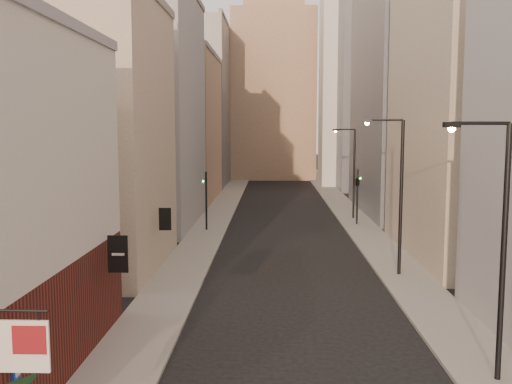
# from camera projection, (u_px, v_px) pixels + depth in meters

# --- Properties ---
(sidewalk_left) EXTENTS (3.00, 140.00, 0.15)m
(sidewalk_left) POSITION_uv_depth(u_px,v_px,m) (225.00, 204.00, 63.74)
(sidewalk_left) COLOR gray
(sidewalk_left) RESTS_ON ground
(sidewalk_right) EXTENTS (3.00, 140.00, 0.15)m
(sidewalk_right) POSITION_uv_depth(u_px,v_px,m) (341.00, 205.00, 63.37)
(sidewalk_right) COLOR gray
(sidewalk_right) RESTS_ON ground
(left_bldg_beige) EXTENTS (8.00, 12.00, 16.00)m
(left_bldg_beige) POSITION_uv_depth(u_px,v_px,m) (92.00, 138.00, 34.21)
(left_bldg_beige) COLOR gray
(left_bldg_beige) RESTS_ON ground
(left_bldg_grey) EXTENTS (8.00, 16.00, 20.00)m
(left_bldg_grey) POSITION_uv_depth(u_px,v_px,m) (149.00, 112.00, 49.88)
(left_bldg_grey) COLOR #949498
(left_bldg_grey) RESTS_ON ground
(left_bldg_tan) EXTENTS (8.00, 18.00, 17.00)m
(left_bldg_tan) POSITION_uv_depth(u_px,v_px,m) (182.00, 129.00, 67.92)
(left_bldg_tan) COLOR #90735B
(left_bldg_tan) RESTS_ON ground
(left_bldg_wingrid) EXTENTS (8.00, 20.00, 24.00)m
(left_bldg_wingrid) POSITION_uv_depth(u_px,v_px,m) (202.00, 106.00, 87.40)
(left_bldg_wingrid) COLOR gray
(left_bldg_wingrid) RESTS_ON ground
(right_bldg_beige) EXTENTS (8.00, 16.00, 20.00)m
(right_bldg_beige) POSITION_uv_depth(u_px,v_px,m) (474.00, 106.00, 37.27)
(right_bldg_beige) COLOR gray
(right_bldg_beige) RESTS_ON ground
(right_bldg_wingrid) EXTENTS (8.00, 20.00, 26.00)m
(right_bldg_wingrid) POSITION_uv_depth(u_px,v_px,m) (404.00, 84.00, 56.81)
(right_bldg_wingrid) COLOR gray
(right_bldg_wingrid) RESTS_ON ground
(highrise) EXTENTS (21.00, 23.00, 51.20)m
(highrise) POSITION_uv_depth(u_px,v_px,m) (404.00, 10.00, 83.04)
(highrise) COLOR gray
(highrise) RESTS_ON ground
(clock_tower) EXTENTS (14.00, 14.00, 44.90)m
(clock_tower) POSITION_uv_depth(u_px,v_px,m) (274.00, 75.00, 98.38)
(clock_tower) COLOR #90735B
(clock_tower) RESTS_ON ground
(white_tower) EXTENTS (8.00, 8.00, 41.50)m
(white_tower) POSITION_uv_depth(u_px,v_px,m) (348.00, 60.00, 84.05)
(white_tower) COLOR silver
(white_tower) RESTS_ON ground
(streetlamp_near) EXTENTS (2.30, 0.48, 8.80)m
(streetlamp_near) POSITION_uv_depth(u_px,v_px,m) (498.00, 237.00, 18.69)
(streetlamp_near) COLOR black
(streetlamp_near) RESTS_ON ground
(streetlamp_mid) EXTENTS (2.37, 0.63, 9.10)m
(streetlamp_mid) POSITION_uv_depth(u_px,v_px,m) (397.00, 187.00, 32.62)
(streetlamp_mid) COLOR black
(streetlamp_mid) RESTS_ON ground
(streetlamp_far) EXTENTS (2.21, 0.65, 8.52)m
(streetlamp_far) POSITION_uv_depth(u_px,v_px,m) (352.00, 168.00, 53.21)
(streetlamp_far) COLOR black
(streetlamp_far) RESTS_ON ground
(traffic_light_left) EXTENTS (0.53, 0.40, 5.00)m
(traffic_light_left) POSITION_uv_depth(u_px,v_px,m) (206.00, 190.00, 47.22)
(traffic_light_left) COLOR black
(traffic_light_left) RESTS_ON ground
(traffic_light_right) EXTENTS (0.78, 0.78, 5.00)m
(traffic_light_right) POSITION_uv_depth(u_px,v_px,m) (358.00, 182.00, 49.92)
(traffic_light_right) COLOR black
(traffic_light_right) RESTS_ON ground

